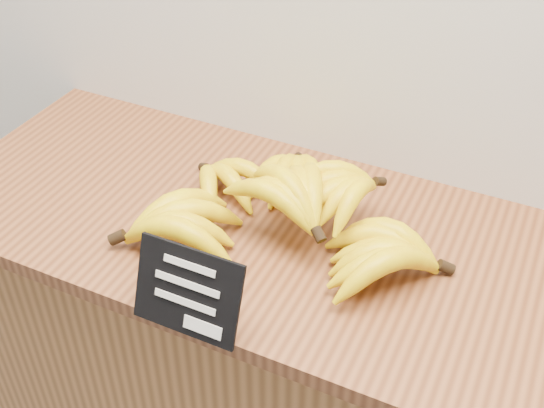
# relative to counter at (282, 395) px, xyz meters

# --- Properties ---
(counter) EXTENTS (1.28, 0.50, 0.90)m
(counter) POSITION_rel_counter_xyz_m (0.00, 0.00, 0.00)
(counter) COLOR #A16834
(counter) RESTS_ON ground
(counter_top) EXTENTS (1.31, 0.54, 0.03)m
(counter_top) POSITION_rel_counter_xyz_m (0.00, 0.00, 0.47)
(counter_top) COLOR brown
(counter_top) RESTS_ON counter
(chalkboard_sign) EXTENTS (0.17, 0.06, 0.13)m
(chalkboard_sign) POSITION_rel_counter_xyz_m (-0.04, -0.26, 0.54)
(chalkboard_sign) COLOR black
(chalkboard_sign) RESTS_ON counter_top
(banana_pile) EXTENTS (0.55, 0.37, 0.12)m
(banana_pile) POSITION_rel_counter_xyz_m (-0.00, -0.01, 0.53)
(banana_pile) COLOR yellow
(banana_pile) RESTS_ON counter_top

